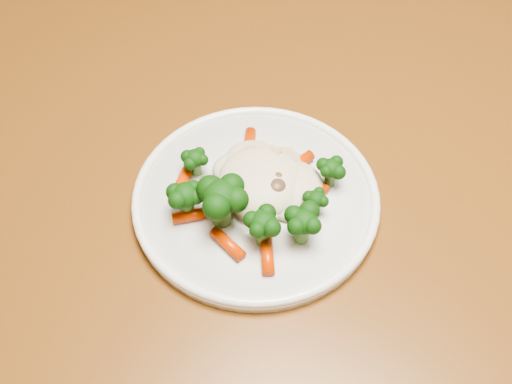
% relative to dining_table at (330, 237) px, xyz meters
% --- Properties ---
extents(dining_table, '(1.36, 1.01, 0.75)m').
position_rel_dining_table_xyz_m(dining_table, '(0.00, 0.00, 0.00)').
color(dining_table, brown).
rests_on(dining_table, ground).
extents(plate, '(0.25, 0.25, 0.01)m').
position_rel_dining_table_xyz_m(plate, '(-0.06, -0.06, 0.10)').
color(plate, white).
rests_on(plate, dining_table).
extents(meal, '(0.17, 0.15, 0.05)m').
position_rel_dining_table_xyz_m(meal, '(-0.06, -0.07, 0.13)').
color(meal, beige).
rests_on(meal, plate).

